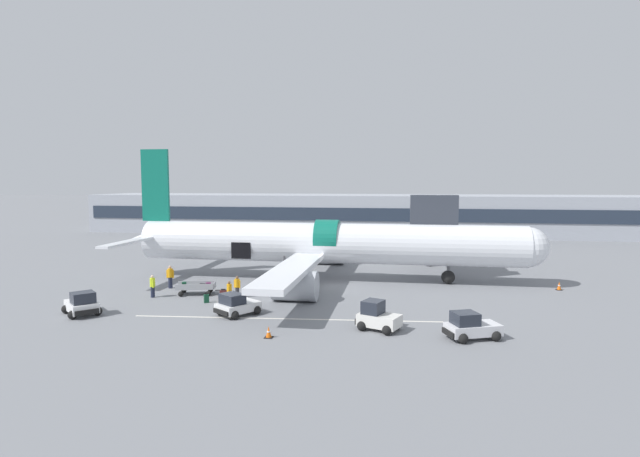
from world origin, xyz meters
name	(u,v)px	position (x,y,z in m)	size (l,w,h in m)	color
ground_plane	(336,285)	(0.00, 0.00, 0.00)	(500.00, 500.00, 0.00)	slate
apron_marking_line	(286,319)	(-1.69, -10.58, 0.00)	(19.24, 2.00, 0.01)	silver
terminal_strip	(370,214)	(0.00, 43.07, 3.15)	(94.02, 13.91, 6.29)	#9EA3AD
jet_bridge_stub	(430,213)	(8.02, 9.69, 5.44)	(4.06, 13.96, 7.34)	#4C4C51
airplane	(322,244)	(-1.51, 2.05, 3.10)	(36.45, 31.28, 11.40)	white
baggage_tug_lead	(471,327)	(9.11, -12.77, 0.64)	(3.24, 2.52, 1.48)	silver
baggage_tug_mid	(82,305)	(-14.80, -11.81, 0.66)	(3.01, 2.92, 1.53)	white
baggage_tug_rear	(237,305)	(-5.02, -10.22, 0.62)	(2.87, 3.10, 1.43)	white
baggage_tug_spare	(378,318)	(4.03, -11.93, 0.70)	(2.75, 2.39, 1.68)	silver
baggage_cart_loading	(197,288)	(-9.92, -5.14, 0.47)	(3.83, 2.18, 1.03)	#999BA0
ground_crew_loader_a	(153,286)	(-12.73, -6.57, 0.87)	(0.53, 0.53, 1.66)	#1E2338
ground_crew_loader_b	(170,276)	(-12.92, -3.37, 0.96)	(0.63, 0.44, 1.82)	#1E2338
ground_crew_driver	(229,291)	(-6.59, -7.22, 0.81)	(0.41, 0.54, 1.55)	#2D2D33
ground_crew_supervisor	(237,286)	(-6.57, -5.60, 0.84)	(0.56, 0.45, 1.60)	#2D2D33
suitcase_on_tarmac_upright	(223,294)	(-7.62, -5.64, 0.26)	(0.56, 0.28, 0.62)	#4C1E1E
suitcase_on_tarmac_spare	(206,298)	(-8.19, -7.47, 0.31)	(0.41, 0.37, 0.72)	#14472D
safety_cone_nose	(559,286)	(17.60, 1.06, 0.31)	(0.45, 0.45, 0.66)	black
safety_cone_engine_left	(269,332)	(-1.76, -14.40, 0.29)	(0.46, 0.46, 0.63)	black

